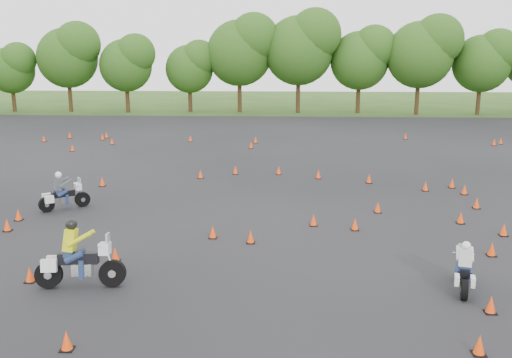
{
  "coord_description": "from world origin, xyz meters",
  "views": [
    {
      "loc": [
        1.13,
        -20.09,
        6.8
      ],
      "look_at": [
        0.0,
        4.0,
        1.2
      ],
      "focal_mm": 40.0,
      "sensor_mm": 36.0,
      "label": 1
    }
  ],
  "objects": [
    {
      "name": "ground",
      "position": [
        0.0,
        0.0,
        0.0
      ],
      "size": [
        140.0,
        140.0,
        0.0
      ],
      "primitive_type": "plane",
      "color": "#2D5119",
      "rests_on": "ground"
    },
    {
      "name": "asphalt_pad",
      "position": [
        0.0,
        6.0,
        0.01
      ],
      "size": [
        62.0,
        62.0,
        0.0
      ],
      "primitive_type": "plane",
      "color": "black",
      "rests_on": "ground"
    },
    {
      "name": "treeline",
      "position": [
        3.78,
        35.57,
        4.77
      ],
      "size": [
        87.43,
        32.34,
        11.18
      ],
      "color": "#284D16",
      "rests_on": "ground"
    },
    {
      "name": "traffic_cones",
      "position": [
        0.22,
        5.94,
        0.23
      ],
      "size": [
        36.7,
        33.03,
        0.45
      ],
      "color": "#FF420A",
      "rests_on": "asphalt_pad"
    },
    {
      "name": "rider_grey",
      "position": [
        -8.16,
        3.04,
        0.84
      ],
      "size": [
        2.14,
        1.83,
        1.67
      ],
      "primitive_type": null,
      "rotation": [
        0.0,
        0.0,
        0.64
      ],
      "color": "#3E4246",
      "rests_on": "ground"
    },
    {
      "name": "rider_yellow",
      "position": [
        -4.65,
        -4.99,
        1.0
      ],
      "size": [
        2.66,
        1.06,
        2.0
      ],
      "primitive_type": null,
      "rotation": [
        0.0,
        0.0,
        0.11
      ],
      "color": "#C7CC12",
      "rests_on": "ground"
    },
    {
      "name": "rider_white",
      "position": [
        6.32,
        -4.62,
        0.76
      ],
      "size": [
        1.04,
        2.04,
        1.51
      ],
      "primitive_type": null,
      "rotation": [
        0.0,
        0.0,
        1.34
      ],
      "color": "beige",
      "rests_on": "ground"
    }
  ]
}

